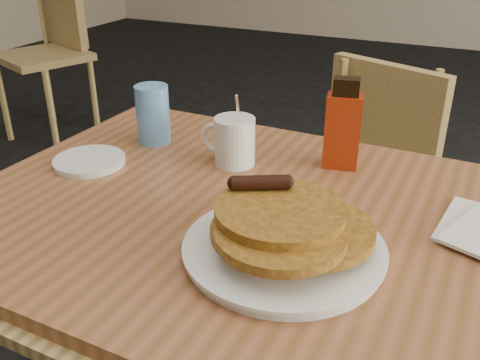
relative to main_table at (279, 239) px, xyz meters
The scene contains 8 objects.
main_table is the anchor object (origin of this frame).
chair_main_far 0.75m from the main_table, 88.76° to the left, with size 0.48×0.50×0.82m.
chair_wall_extra 2.61m from the main_table, 141.38° to the left, with size 0.57×0.58×0.97m.
pancake_plate 0.13m from the main_table, 65.74° to the right, with size 0.30×0.30×0.10m.
coffee_mug 0.24m from the main_table, 136.12° to the left, with size 0.12×0.08×0.15m.
syrup_bottle 0.27m from the main_table, 81.63° to the left, with size 0.07×0.06×0.18m.
blue_tumbler 0.43m from the main_table, 153.40° to the left, with size 0.07×0.07×0.13m, color #5792CD.
side_saucer 0.43m from the main_table, behind, with size 0.14×0.14×0.01m, color silver.
Camera 1 is at (0.31, -0.71, 1.20)m, focal length 40.00 mm.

